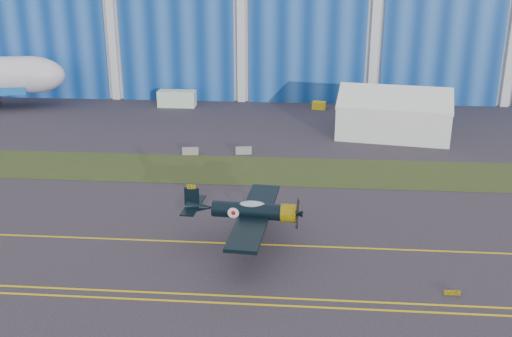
# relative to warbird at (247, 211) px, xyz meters

# --- Properties ---
(ground) EXTENTS (260.00, 260.00, 0.00)m
(ground) POSITION_rel_warbird_xyz_m (-6.22, 5.25, -3.27)
(ground) COLOR #36303B
(ground) RESTS_ON ground
(grass_median) EXTENTS (260.00, 10.00, 0.02)m
(grass_median) POSITION_rel_warbird_xyz_m (-6.22, 19.25, -3.25)
(grass_median) COLOR #475128
(grass_median) RESTS_ON ground
(hangar) EXTENTS (220.00, 45.70, 30.00)m
(hangar) POSITION_rel_warbird_xyz_m (-6.22, 77.03, 11.69)
(hangar) COLOR silver
(hangar) RESTS_ON ground
(taxiway_centreline) EXTENTS (200.00, 0.20, 0.02)m
(taxiway_centreline) POSITION_rel_warbird_xyz_m (-6.22, 0.25, -3.26)
(taxiway_centreline) COLOR yellow
(taxiway_centreline) RESTS_ON ground
(edge_line_near) EXTENTS (80.00, 0.20, 0.02)m
(edge_line_near) POSITION_rel_warbird_xyz_m (-6.22, -9.25, -3.26)
(edge_line_near) COLOR yellow
(edge_line_near) RESTS_ON ground
(edge_line_far) EXTENTS (80.00, 0.20, 0.02)m
(edge_line_far) POSITION_rel_warbird_xyz_m (-6.22, -8.25, -3.26)
(edge_line_far) COLOR yellow
(edge_line_far) RESTS_ON ground
(guard_board_right) EXTENTS (1.20, 0.15, 0.35)m
(guard_board_right) POSITION_rel_warbird_xyz_m (15.78, -6.75, -3.09)
(guard_board_right) COLOR yellow
(guard_board_right) RESTS_ON ground
(warbird) EXTENTS (12.32, 14.48, 4.05)m
(warbird) POSITION_rel_warbird_xyz_m (0.00, 0.00, 0.00)
(warbird) COLOR black
(warbird) RESTS_ON ground
(tent) EXTENTS (16.75, 13.44, 7.02)m
(tent) POSITION_rel_warbird_xyz_m (17.01, 35.90, 0.24)
(tent) COLOR white
(tent) RESTS_ON ground
(shipping_container) EXTENTS (6.17, 2.47, 2.67)m
(shipping_container) POSITION_rel_warbird_xyz_m (-16.53, 49.78, -1.93)
(shipping_container) COLOR #D4F6DB
(shipping_container) RESTS_ON ground
(tug) EXTENTS (2.36, 1.76, 1.23)m
(tug) POSITION_rel_warbird_xyz_m (6.97, 49.88, -2.65)
(tug) COLOR yellow
(tug) RESTS_ON ground
(barrier_a) EXTENTS (2.06, 0.84, 0.90)m
(barrier_a) POSITION_rel_warbird_xyz_m (-9.55, 24.50, -2.82)
(barrier_a) COLOR gray
(barrier_a) RESTS_ON ground
(barrier_b) EXTENTS (2.07, 0.88, 0.90)m
(barrier_b) POSITION_rel_warbird_xyz_m (-2.92, 25.30, -2.82)
(barrier_b) COLOR gray
(barrier_b) RESTS_ON ground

